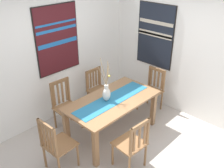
# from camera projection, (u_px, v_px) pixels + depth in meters

# --- Properties ---
(ground_plane) EXTENTS (6.40, 6.40, 0.03)m
(ground_plane) POSITION_uv_depth(u_px,v_px,m) (126.00, 156.00, 4.25)
(ground_plane) COLOR #B2A89E
(wall_back) EXTENTS (6.40, 0.12, 2.70)m
(wall_back) POSITION_uv_depth(u_px,v_px,m) (52.00, 52.00, 4.75)
(wall_back) COLOR silver
(wall_back) RESTS_ON ground_plane
(wall_side) EXTENTS (0.12, 6.40, 2.70)m
(wall_side) POSITION_uv_depth(u_px,v_px,m) (192.00, 51.00, 4.81)
(wall_side) COLOR silver
(wall_side) RESTS_ON ground_plane
(dining_table) EXTENTS (1.67, 0.89, 0.74)m
(dining_table) POSITION_uv_depth(u_px,v_px,m) (112.00, 105.00, 4.46)
(dining_table) COLOR #8E6642
(dining_table) RESTS_ON ground_plane
(table_runner) EXTENTS (1.54, 0.36, 0.01)m
(table_runner) POSITION_uv_depth(u_px,v_px,m) (112.00, 99.00, 4.40)
(table_runner) COLOR #236B93
(table_runner) RESTS_ON dining_table
(centerpiece_vase) EXTENTS (0.22, 0.27, 0.76)m
(centerpiece_vase) POSITION_uv_depth(u_px,v_px,m) (106.00, 93.00, 4.30)
(centerpiece_vase) COLOR silver
(centerpiece_vase) RESTS_ON dining_table
(chair_0) EXTENTS (0.44, 0.44, 0.96)m
(chair_0) POSITION_uv_depth(u_px,v_px,m) (65.00, 105.00, 4.72)
(chair_0) COLOR brown
(chair_0) RESTS_ON ground_plane
(chair_1) EXTENTS (0.42, 0.42, 0.90)m
(chair_1) POSITION_uv_depth(u_px,v_px,m) (152.00, 89.00, 5.30)
(chair_1) COLOR brown
(chair_1) RESTS_ON ground_plane
(chair_2) EXTENTS (0.42, 0.42, 0.88)m
(chair_2) POSITION_uv_depth(u_px,v_px,m) (98.00, 89.00, 5.32)
(chair_2) COLOR brown
(chair_2) RESTS_ON ground_plane
(chair_3) EXTENTS (0.43, 0.43, 0.93)m
(chair_3) POSITION_uv_depth(u_px,v_px,m) (56.00, 144.00, 3.76)
(chair_3) COLOR brown
(chair_3) RESTS_ON ground_plane
(chair_4) EXTENTS (0.45, 0.45, 0.91)m
(chair_4) POSITION_uv_depth(u_px,v_px,m) (132.00, 144.00, 3.80)
(chair_4) COLOR brown
(chair_4) RESTS_ON ground_plane
(painting_on_back_wall) EXTENTS (0.92, 0.05, 1.27)m
(painting_on_back_wall) POSITION_uv_depth(u_px,v_px,m) (57.00, 39.00, 4.66)
(painting_on_back_wall) COLOR black
(painting_on_side_wall) EXTENTS (0.05, 0.86, 1.30)m
(painting_on_side_wall) POSITION_uv_depth(u_px,v_px,m) (155.00, 36.00, 5.19)
(painting_on_side_wall) COLOR black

